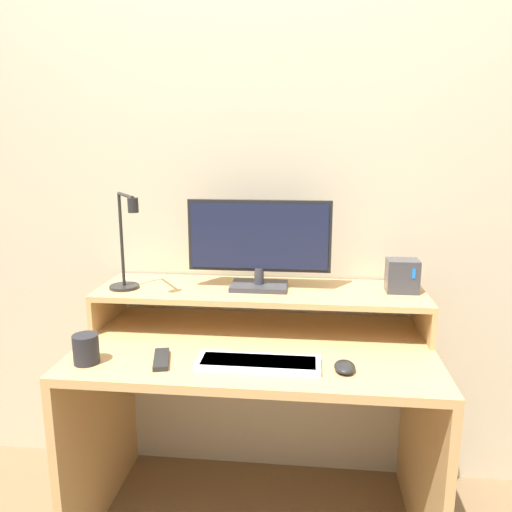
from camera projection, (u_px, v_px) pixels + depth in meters
wall_back at (266, 188)px, 2.03m from camera, size 6.00×0.05×2.50m
desk at (256, 397)px, 1.82m from camera, size 1.24×0.69×0.73m
monitor_shelf at (260, 294)px, 1.91m from camera, size 1.24×0.35×0.15m
monitor at (259, 242)px, 1.87m from camera, size 0.54×0.15×0.34m
desk_lamp at (126, 254)px, 1.84m from camera, size 0.18×0.23×0.37m
router_dock at (402, 276)px, 1.85m from camera, size 0.12×0.09×0.12m
keyboard at (258, 363)px, 1.59m from camera, size 0.40×0.13×0.02m
mouse at (345, 367)px, 1.55m from camera, size 0.07×0.09×0.03m
remote_control at (161, 359)px, 1.62m from camera, size 0.08×0.16×0.02m
mug at (86, 349)px, 1.60m from camera, size 0.08×0.08×0.10m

